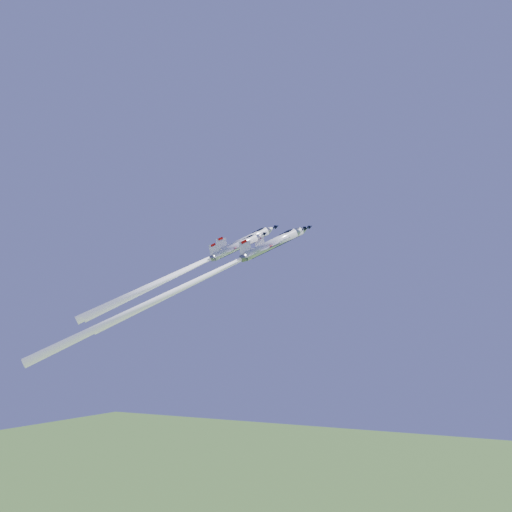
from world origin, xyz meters
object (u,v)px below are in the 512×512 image
at_px(jet_slot, 185,271).
at_px(jet_left, 189,268).
at_px(jet_lead, 215,272).
at_px(jet_right, 185,286).

bearing_deg(jet_slot, jet_left, 163.71).
relative_size(jet_lead, jet_slot, 1.27).
bearing_deg(jet_left, jet_slot, -16.29).
relative_size(jet_lead, jet_right, 0.83).
bearing_deg(jet_lead, jet_slot, -89.93).
xyz_separation_m(jet_left, jet_slot, (3.53, -6.50, -1.67)).
bearing_deg(jet_lead, jet_right, -55.07).
relative_size(jet_right, jet_slot, 1.53).
relative_size(jet_lead, jet_left, 1.08).
distance_m(jet_lead, jet_right, 9.77).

